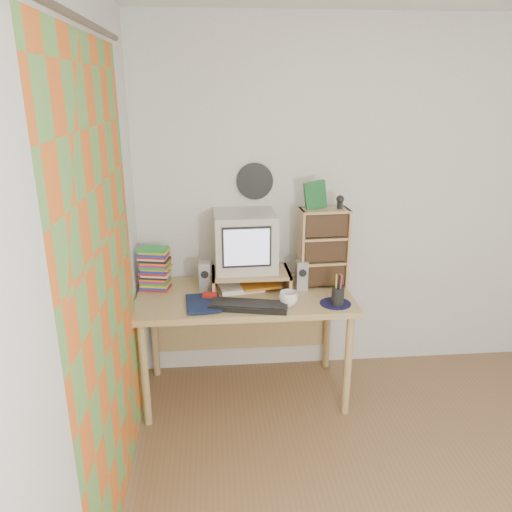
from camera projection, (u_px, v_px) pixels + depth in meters
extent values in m
plane|color=white|center=(384.00, 204.00, 3.55)|extent=(3.50, 0.00, 3.50)
plane|color=white|center=(66.00, 324.00, 1.75)|extent=(0.00, 3.50, 3.50)
plane|color=#D95F1E|center=(107.00, 295.00, 2.24)|extent=(0.00, 2.20, 2.20)
cylinder|color=black|center=(255.00, 181.00, 3.40)|extent=(0.25, 0.02, 0.25)
cube|color=tan|center=(244.00, 297.00, 3.28)|extent=(1.40, 0.70, 0.04)
cube|color=tan|center=(242.00, 323.00, 3.71)|extent=(1.33, 0.02, 0.41)
cylinder|color=tan|center=(145.00, 375.00, 3.08)|extent=(0.05, 0.05, 0.71)
cylinder|color=tan|center=(348.00, 365.00, 3.18)|extent=(0.05, 0.05, 0.71)
cylinder|color=tan|center=(154.00, 331.00, 3.62)|extent=(0.05, 0.05, 0.71)
cylinder|color=tan|center=(327.00, 324.00, 3.73)|extent=(0.05, 0.05, 0.71)
cube|color=tan|center=(214.00, 281.00, 3.33)|extent=(0.02, 0.30, 0.12)
cube|color=tan|center=(287.00, 278.00, 3.38)|extent=(0.02, 0.30, 0.12)
cube|color=tan|center=(251.00, 273.00, 3.34)|extent=(0.52, 0.30, 0.02)
cube|color=beige|center=(245.00, 242.00, 3.32)|extent=(0.42, 0.42, 0.38)
cube|color=#A8A7AC|center=(205.00, 277.00, 3.30)|extent=(0.08, 0.08, 0.20)
cube|color=#A8A7AC|center=(301.00, 275.00, 3.32)|extent=(0.08, 0.08, 0.20)
cube|color=black|center=(249.00, 306.00, 3.06)|extent=(0.50, 0.26, 0.03)
cube|color=tan|center=(323.00, 248.00, 3.34)|extent=(0.33, 0.19, 0.53)
imported|color=white|center=(288.00, 299.00, 3.09)|extent=(0.14, 0.14, 0.09)
imported|color=#101A3C|center=(186.00, 303.00, 3.08)|extent=(0.27, 0.21, 0.05)
cylinder|color=black|center=(335.00, 303.00, 3.13)|extent=(0.21, 0.21, 0.00)
cube|color=#B61A13|center=(210.00, 297.00, 3.18)|extent=(0.10, 0.07, 0.04)
cube|color=#1A5C29|center=(315.00, 195.00, 3.22)|extent=(0.15, 0.06, 0.18)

